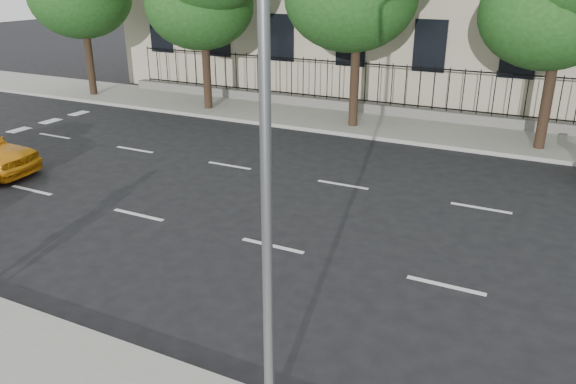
% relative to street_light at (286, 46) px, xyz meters
% --- Properties ---
extents(ground, '(120.00, 120.00, 0.00)m').
position_rel_street_light_xyz_m(ground, '(-2.50, 1.77, -5.15)').
color(ground, black).
rests_on(ground, ground).
extents(far_sidewalk, '(60.00, 4.00, 0.15)m').
position_rel_street_light_xyz_m(far_sidewalk, '(-2.50, 15.77, -5.07)').
color(far_sidewalk, gray).
rests_on(far_sidewalk, ground).
extents(lane_markings, '(49.60, 4.62, 0.01)m').
position_rel_street_light_xyz_m(lane_markings, '(-2.50, 6.52, -5.14)').
color(lane_markings, silver).
rests_on(lane_markings, ground).
extents(iron_fence, '(30.00, 0.50, 2.20)m').
position_rel_street_light_xyz_m(iron_fence, '(-2.50, 17.47, -4.50)').
color(iron_fence, slate).
rests_on(iron_fence, far_sidewalk).
extents(street_light, '(0.25, 3.32, 8.05)m').
position_rel_street_light_xyz_m(street_light, '(0.00, 0.00, 0.00)').
color(street_light, slate).
rests_on(street_light, near_sidewalk).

